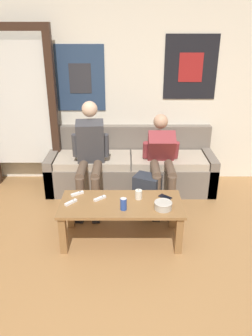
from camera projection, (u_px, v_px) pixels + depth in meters
ground_plane at (131, 324)px, 2.53m from camera, size 18.00×18.00×0.00m
wall_back at (129, 92)px, 4.49m from camera, size 10.00×0.07×2.55m
door_frame at (18, 101)px, 4.32m from camera, size 1.00×0.10×2.15m
couch at (130, 168)px, 4.56m from camera, size 2.26×0.71×0.82m
coffee_table at (121, 209)px, 3.39m from camera, size 1.26×0.57×0.44m
person_seated_adult at (89, 151)px, 4.05m from camera, size 0.47×0.86×1.27m
person_seated_teen at (161, 157)px, 4.13m from camera, size 0.47×0.97×1.06m
backpack at (146, 195)px, 3.96m from camera, size 0.37×0.34×0.48m
ceramic_bowl at (162, 205)px, 3.24m from camera, size 0.18×0.18×0.08m
pillar_candle at (138, 195)px, 3.43m from camera, size 0.07×0.07×0.11m
drink_can_blue at (123, 204)px, 3.22m from camera, size 0.07×0.07×0.12m
game_controller_near_left at (70, 202)px, 3.35m from camera, size 0.12×0.13×0.03m
game_controller_near_right at (99, 198)px, 3.43m from camera, size 0.13×0.12×0.03m
game_controller_far_center at (77, 194)px, 3.52m from camera, size 0.14×0.11×0.03m
cell_phone at (165, 197)px, 3.47m from camera, size 0.15×0.14×0.01m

